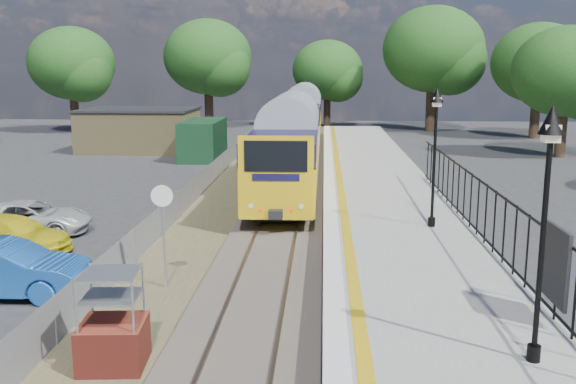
# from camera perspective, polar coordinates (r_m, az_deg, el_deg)

# --- Properties ---
(ground) EXTENTS (120.00, 120.00, 0.00)m
(ground) POSITION_cam_1_polar(r_m,az_deg,el_deg) (16.29, -2.99, -11.02)
(ground) COLOR #2D2D30
(ground) RESTS_ON ground
(track_bed) EXTENTS (5.90, 80.00, 0.29)m
(track_bed) POSITION_cam_1_polar(r_m,az_deg,el_deg) (25.50, -1.73, -2.64)
(track_bed) COLOR #473F38
(track_bed) RESTS_ON ground
(platform) EXTENTS (5.00, 70.00, 0.90)m
(platform) POSITION_cam_1_polar(r_m,az_deg,el_deg) (23.83, 9.19, -2.86)
(platform) COLOR gray
(platform) RESTS_ON ground
(platform_edge) EXTENTS (0.90, 70.00, 0.01)m
(platform_edge) POSITION_cam_1_polar(r_m,az_deg,el_deg) (23.60, 4.24, -1.75)
(platform_edge) COLOR silver
(platform_edge) RESTS_ON platform
(victorian_lamp_south) EXTENTS (0.44, 0.44, 4.60)m
(victorian_lamp_south) POSITION_cam_1_polar(r_m,az_deg,el_deg) (11.80, 22.08, 1.37)
(victorian_lamp_south) COLOR black
(victorian_lamp_south) RESTS_ON platform
(victorian_lamp_north) EXTENTS (0.44, 0.44, 4.60)m
(victorian_lamp_north) POSITION_cam_1_polar(r_m,az_deg,el_deg) (21.40, 13.01, 5.88)
(victorian_lamp_north) COLOR black
(victorian_lamp_north) RESTS_ON platform
(palisade_fence) EXTENTS (0.12, 26.00, 2.00)m
(palisade_fence) POSITION_cam_1_polar(r_m,az_deg,el_deg) (18.43, 18.46, -2.97)
(palisade_fence) COLOR black
(palisade_fence) RESTS_ON platform
(wire_fence) EXTENTS (0.06, 52.00, 1.20)m
(wire_fence) POSITION_cam_1_polar(r_m,az_deg,el_deg) (28.19, -8.90, -0.39)
(wire_fence) COLOR #999EA3
(wire_fence) RESTS_ON ground
(outbuilding) EXTENTS (10.80, 10.10, 3.12)m
(outbuilding) POSITION_cam_1_polar(r_m,az_deg,el_deg) (48.12, -12.04, 5.31)
(outbuilding) COLOR #8E7D50
(outbuilding) RESTS_ON ground
(tree_line) EXTENTS (56.80, 43.80, 11.88)m
(tree_line) POSITION_cam_1_polar(r_m,az_deg,el_deg) (57.01, 2.97, 11.51)
(tree_line) COLOR #332319
(tree_line) RESTS_ON ground
(train) EXTENTS (2.82, 40.83, 3.51)m
(train) POSITION_cam_1_polar(r_m,az_deg,el_deg) (42.98, 0.95, 5.99)
(train) COLOR gold
(train) RESTS_ON ground
(brick_plinth) EXTENTS (1.40, 1.40, 2.09)m
(brick_plinth) POSITION_cam_1_polar(r_m,az_deg,el_deg) (13.83, -15.34, -11.07)
(brick_plinth) COLOR maroon
(brick_plinth) RESTS_ON ground
(speed_sign) EXTENTS (0.60, 0.12, 2.98)m
(speed_sign) POSITION_cam_1_polar(r_m,az_deg,el_deg) (17.89, -11.05, -2.32)
(speed_sign) COLOR #999EA3
(speed_sign) RESTS_ON ground
(car_blue) EXTENTS (4.62, 1.69, 1.51)m
(car_blue) POSITION_cam_1_polar(r_m,az_deg,el_deg) (19.02, -23.95, -6.31)
(car_blue) COLOR #1B53A7
(car_blue) RESTS_ON ground
(car_yellow) EXTENTS (4.40, 2.64, 1.19)m
(car_yellow) POSITION_cam_1_polar(r_m,az_deg,el_deg) (23.49, -23.23, -3.46)
(car_yellow) COLOR yellow
(car_yellow) RESTS_ON ground
(car_white) EXTENTS (4.63, 2.43, 1.24)m
(car_white) POSITION_cam_1_polar(r_m,az_deg,el_deg) (25.64, -22.01, -2.16)
(car_white) COLOR silver
(car_white) RESTS_ON ground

